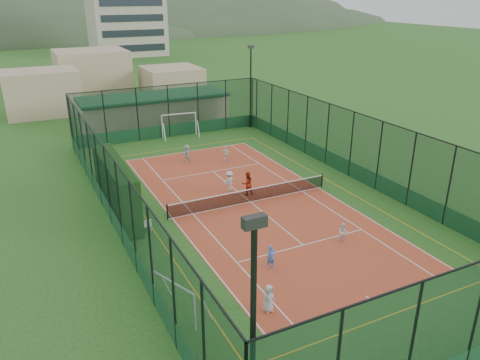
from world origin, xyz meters
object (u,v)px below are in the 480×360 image
Objects in this scene: floodlight_ne at (251,88)px; child_near_right at (343,232)px; child_near_mid at (271,257)px; child_far_left at (229,181)px; child_near_left at (269,299)px; coach at (247,183)px; floodlight_sw at (253,355)px; child_far_right at (226,154)px; white_bench at (139,227)px; futsal_goal_far at (179,125)px; clubhouse at (154,110)px; futsal_goal_near at (173,300)px; child_far_back at (187,153)px.

floodlight_ne reaches higher than child_near_right.
child_near_mid is at bearing -139.20° from child_near_right.
child_far_left is at bearing 82.95° from child_near_mid.
child_near_left is 12.80m from coach.
floodlight_ne is at bearing 109.02° from child_near_right.
child_far_right is (10.51, 24.78, -3.47)m from floodlight_sw.
child_far_left is at bearing 14.40° from white_bench.
floodlight_ne is 8.28m from futsal_goal_far.
futsal_goal_far reaches higher than coach.
floodlight_ne reaches higher than clubhouse.
child_far_left is 1.41m from coach.
child_near_left is 1.03× the size of child_near_mid.
clubhouse is 32.93m from child_near_left.
futsal_goal_far is at bearing -107.18° from child_far_left.
clubhouse reaches higher than futsal_goal_far.
futsal_goal_far is (9.34, 25.80, 0.23)m from futsal_goal_near.
futsal_goal_far is (9.49, 33.31, -3.01)m from floodlight_sw.
clubhouse is at bearing -37.41° from futsal_goal_near.
clubhouse is 24.30m from white_bench.
child_near_right is at bearing -81.57° from futsal_goal_far.
futsal_goal_near reaches higher than child_far_left.
child_near_left reaches higher than child_near_right.
child_near_left is 20.40m from child_far_back.
clubhouse is 32.22m from futsal_goal_near.
child_far_back is (-3.17, 16.52, 0.14)m from child_near_right.
white_bench is 1.14× the size of child_far_right.
floodlight_ne is 17.26m from child_far_left.
child_far_right is 0.76× the size of coach.
coach is at bearing -62.81° from futsal_goal_near.
child_far_right is 7.15m from coach.
futsal_goal_far is 24.60m from child_near_mid.
child_near_left is 3.50m from child_near_mid.
child_near_left is (3.98, 6.01, -3.45)m from floodlight_sw.
coach is (0.85, -1.12, 0.09)m from child_far_left.
child_near_right is (1.29, -23.74, -0.52)m from futsal_goal_far.
clubhouse is 19.71m from child_far_left.
coach is (-0.53, -15.51, -0.26)m from futsal_goal_far.
futsal_goal_near is at bearing -134.87° from child_near_right.
child_far_right is 3.17m from child_far_back.
child_far_left is at bearing 65.06° from child_far_back.
child_far_right is (6.53, 18.77, -0.03)m from child_near_left.
child_far_right reaches higher than white_bench.
white_bench is 1.09× the size of child_near_left.
child_far_back reaches higher than child_far_right.
floodlight_sw is 11.25m from child_near_mid.
floodlight_ne reaches higher than futsal_goal_far.
child_far_left is at bearing -57.14° from futsal_goal_near.
child_near_mid is 17.19m from child_far_back.
clubhouse is at bearing 90.62° from child_near_mid.
child_near_right is 0.77× the size of child_far_left.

